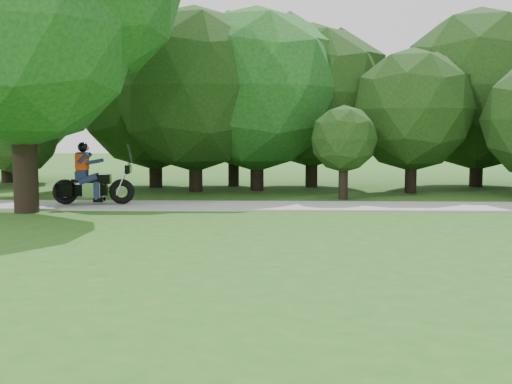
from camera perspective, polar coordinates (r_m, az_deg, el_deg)
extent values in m
plane|color=#235819|center=(11.83, 18.99, -6.04)|extent=(100.00, 100.00, 0.00)
cube|color=#9C9C97|center=(19.52, 12.18, -1.27)|extent=(60.00, 2.20, 0.06)
cylinder|color=black|center=(27.44, 19.00, 2.33)|extent=(0.52, 0.52, 1.80)
sphere|color=#12330F|center=(27.45, 19.20, 8.61)|extent=(6.49, 6.49, 6.49)
cylinder|color=black|center=(23.58, -20.28, 1.10)|extent=(0.34, 0.34, 1.23)
sphere|color=#12330F|center=(23.51, -20.41, 4.79)|extent=(2.78, 2.78, 2.78)
cylinder|color=black|center=(21.41, 7.76, 1.06)|extent=(0.31, 0.31, 1.29)
sphere|color=#12330F|center=(21.35, 7.81, 4.71)|extent=(2.22, 2.22, 2.22)
cylinder|color=black|center=(29.99, -21.26, 2.51)|extent=(0.53, 0.53, 1.80)
sphere|color=#12330F|center=(30.00, -21.46, 8.31)|extent=(6.58, 6.58, 6.58)
cylinder|color=black|center=(25.93, -8.91, 2.39)|extent=(0.52, 0.52, 1.80)
sphere|color=#12330F|center=(25.93, -9.01, 8.95)|extent=(6.35, 6.35, 6.35)
cylinder|color=black|center=(24.06, -5.39, 2.19)|extent=(0.51, 0.51, 1.80)
sphere|color=#12330F|center=(24.06, -5.45, 9.08)|extent=(6.13, 6.13, 6.13)
cylinder|color=black|center=(24.03, 13.60, 1.78)|extent=(0.42, 0.42, 1.57)
sphere|color=#12330F|center=(23.99, 13.72, 7.12)|extent=(4.46, 4.46, 4.46)
cylinder|color=black|center=(25.88, 4.96, 2.44)|extent=(0.49, 0.49, 1.80)
sphere|color=#12330F|center=(25.87, 5.01, 8.55)|extent=(5.72, 5.72, 5.72)
cylinder|color=black|center=(26.16, -2.01, 2.49)|extent=(0.44, 0.44, 1.80)
sphere|color=#12330F|center=(26.14, -2.03, 7.85)|extent=(4.76, 4.76, 4.76)
cylinder|color=black|center=(24.37, 0.09, 2.26)|extent=(0.51, 0.51, 1.80)
sphere|color=#154918|center=(24.37, 0.09, 9.11)|extent=(6.19, 6.19, 6.19)
cylinder|color=black|center=(18.95, -19.90, 4.59)|extent=(0.68, 0.68, 4.20)
sphere|color=#154918|center=(19.14, -20.20, 13.31)|extent=(6.40, 6.40, 6.40)
torus|color=black|center=(20.15, -16.61, 0.02)|extent=(0.78, 0.28, 0.77)
torus|color=black|center=(19.81, -11.84, 0.04)|extent=(0.78, 0.28, 0.77)
cube|color=black|center=(20.00, -14.82, 0.18)|extent=(1.24, 0.36, 0.35)
cube|color=silver|center=(19.97, -14.34, 0.18)|extent=(0.55, 0.41, 0.44)
cube|color=black|center=(19.89, -13.60, 1.13)|extent=(0.59, 0.38, 0.28)
cube|color=black|center=(20.01, -15.22, 0.99)|extent=(0.60, 0.40, 0.11)
cylinder|color=silver|center=(19.77, -11.74, 1.15)|extent=(0.44, 0.08, 0.98)
cylinder|color=silver|center=(19.71, -11.23, 2.51)|extent=(0.10, 0.70, 0.04)
cube|color=black|center=(19.90, -16.63, 0.11)|extent=(0.47, 0.17, 0.37)
cube|color=black|center=(20.37, -16.30, 0.24)|extent=(0.47, 0.17, 0.37)
cube|color=#1A3047|center=(20.00, -15.23, 1.43)|extent=(0.36, 0.44, 0.26)
cube|color=#1A3047|center=(19.97, -15.20, 2.56)|extent=(0.32, 0.48, 0.61)
cube|color=#FF3405|center=(19.97, -15.20, 2.62)|extent=(0.36, 0.53, 0.48)
sphere|color=black|center=(19.94, -15.14, 3.88)|extent=(0.31, 0.31, 0.31)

